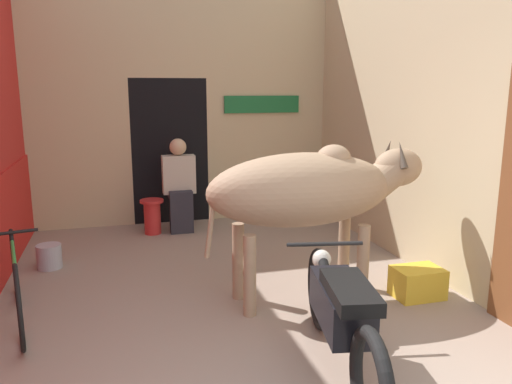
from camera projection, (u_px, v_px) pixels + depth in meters
The scene contains 9 objects.
wall_back_with_doorway at pixel (177, 112), 7.22m from camera, with size 4.21×0.93×3.75m.
wall_right_with_door at pixel (436, 94), 5.03m from camera, with size 0.22×5.21×3.75m.
cow at pixel (311, 190), 4.41m from camera, with size 2.08×0.72×1.44m.
motorcycle_near at pixel (341, 313), 3.31m from camera, with size 0.62×1.98×0.77m.
bicycle at pixel (16, 282), 4.11m from camera, with size 0.49×1.66×0.67m.
shopkeeper_seated at pixel (179, 183), 6.69m from camera, with size 0.43×0.34×1.25m.
plastic_stool at pixel (152, 216), 6.62m from camera, with size 0.31×0.31×0.46m.
crate at pixel (418, 283), 4.62m from camera, with size 0.44×0.32×0.28m.
bucket at pixel (49, 256), 5.37m from camera, with size 0.26×0.26×0.26m.
Camera 1 is at (-0.96, -1.89, 1.90)m, focal length 35.00 mm.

